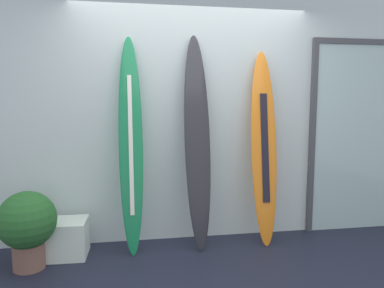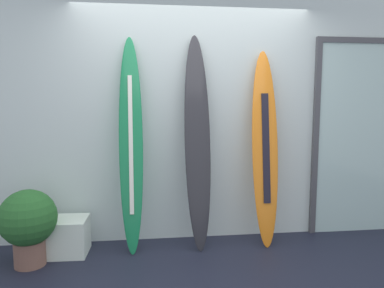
# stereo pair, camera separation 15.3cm
# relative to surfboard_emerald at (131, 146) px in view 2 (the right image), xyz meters

# --- Properties ---
(wall_back) EXTENTS (7.20, 0.20, 2.80)m
(wall_back) POSITION_rel_surfboard_emerald_xyz_m (0.65, 0.33, 0.33)
(wall_back) COLOR silver
(wall_back) RESTS_ON ground
(surfboard_emerald) EXTENTS (0.25, 0.42, 2.17)m
(surfboard_emerald) POSITION_rel_surfboard_emerald_xyz_m (0.00, 0.00, 0.00)
(surfboard_emerald) COLOR #1A7F4B
(surfboard_emerald) RESTS_ON ground
(surfboard_charcoal) EXTENTS (0.29, 0.44, 2.20)m
(surfboard_charcoal) POSITION_rel_surfboard_emerald_xyz_m (0.67, 0.00, 0.03)
(surfboard_charcoal) COLOR #2C2C31
(surfboard_charcoal) RESTS_ON ground
(surfboard_sunset) EXTENTS (0.29, 0.41, 2.05)m
(surfboard_sunset) POSITION_rel_surfboard_emerald_xyz_m (1.39, 0.00, -0.04)
(surfboard_sunset) COLOR orange
(surfboard_sunset) RESTS_ON ground
(display_block_left) EXTENTS (0.37, 0.37, 0.36)m
(display_block_left) POSITION_rel_surfboard_emerald_xyz_m (-0.62, -0.06, -0.89)
(display_block_left) COLOR white
(display_block_left) RESTS_ON ground
(glass_door) EXTENTS (1.20, 0.06, 2.21)m
(glass_door) POSITION_rel_surfboard_emerald_xyz_m (2.62, 0.21, 0.07)
(glass_door) COLOR silver
(glass_door) RESTS_ON ground
(potted_plant) EXTENTS (0.52, 0.52, 0.71)m
(potted_plant) POSITION_rel_surfboard_emerald_xyz_m (-0.93, -0.28, -0.65)
(potted_plant) COLOR brown
(potted_plant) RESTS_ON ground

